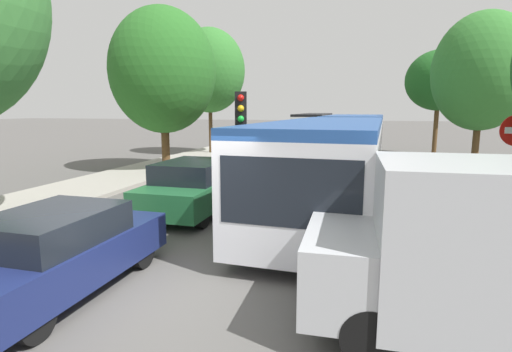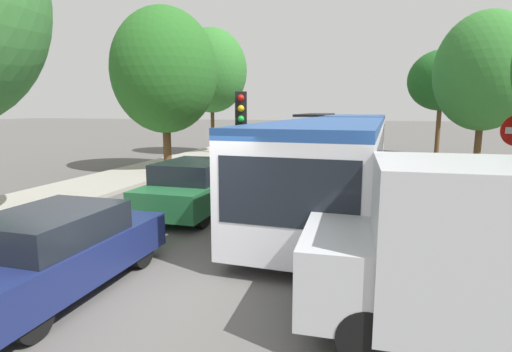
{
  "view_description": "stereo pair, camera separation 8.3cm",
  "coord_description": "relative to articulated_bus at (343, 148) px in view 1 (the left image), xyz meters",
  "views": [
    {
      "loc": [
        2.95,
        -5.19,
        2.94
      ],
      "look_at": [
        0.2,
        4.75,
        1.2
      ],
      "focal_mm": 28.0,
      "sensor_mm": 36.0,
      "label": 1
    },
    {
      "loc": [
        3.03,
        -5.17,
        2.94
      ],
      "look_at": [
        0.2,
        4.75,
        1.2
      ],
      "focal_mm": 28.0,
      "sensor_mm": 36.0,
      "label": 2
    }
  ],
  "objects": [
    {
      "name": "city_bus_rear",
      "position": [
        -4.0,
        23.18,
        -0.07
      ],
      "size": [
        2.76,
        11.64,
        2.5
      ],
      "rotation": [
        0.0,
        0.0,
        1.59
      ],
      "color": "silver",
      "rests_on": "ground"
    },
    {
      "name": "kerb_strip_left",
      "position": [
        -9.08,
        6.73,
        -1.44
      ],
      "size": [
        3.2,
        42.88,
        0.14
      ],
      "primitive_type": "cube",
      "color": "#9E998E",
      "rests_on": "ground"
    },
    {
      "name": "queued_car_silver",
      "position": [
        -3.8,
        5.8,
        -0.74
      ],
      "size": [
        1.88,
        4.4,
        1.53
      ],
      "rotation": [
        0.0,
        0.0,
        1.57
      ],
      "color": "#B7BABF",
      "rests_on": "ground"
    },
    {
      "name": "queued_car_red",
      "position": [
        -3.9,
        0.27,
        -0.77
      ],
      "size": [
        1.82,
        4.26,
        1.48
      ],
      "rotation": [
        0.0,
        0.0,
        1.57
      ],
      "color": "#B21E19",
      "rests_on": "ground"
    },
    {
      "name": "queued_car_navy",
      "position": [
        -3.84,
        -9.9,
        -0.82
      ],
      "size": [
        1.69,
        3.95,
        1.37
      ],
      "rotation": [
        0.0,
        0.0,
        1.57
      ],
      "color": "navy",
      "rests_on": "ground"
    },
    {
      "name": "queued_car_green",
      "position": [
        -3.81,
        -4.63,
        -0.76
      ],
      "size": [
        1.84,
        4.31,
        1.49
      ],
      "rotation": [
        0.0,
        0.0,
        1.57
      ],
      "color": "#236638",
      "rests_on": "ground"
    },
    {
      "name": "tree_left_mid",
      "position": [
        -8.47,
        2.21,
        3.01
      ],
      "size": [
        4.87,
        4.87,
        7.54
      ],
      "color": "#51381E",
      "rests_on": "ground"
    },
    {
      "name": "tree_left_far",
      "position": [
        -8.88,
        9.36,
        3.68
      ],
      "size": [
        4.47,
        4.47,
        7.97
      ],
      "color": "#51381E",
      "rests_on": "ground"
    },
    {
      "name": "traffic_light",
      "position": [
        -2.51,
        -4.42,
        0.98
      ],
      "size": [
        0.38,
        0.4,
        3.4
      ],
      "rotation": [
        0.0,
        0.0,
        -1.25
      ],
      "color": "#56595E",
      "rests_on": "ground"
    },
    {
      "name": "ground_plane",
      "position": [
        -2.13,
        -9.71,
        -1.51
      ],
      "size": [
        200.0,
        200.0,
        0.0
      ],
      "primitive_type": "plane",
      "color": "#565451"
    },
    {
      "name": "articulated_bus",
      "position": [
        0.0,
        0.0,
        0.0
      ],
      "size": [
        3.36,
        17.77,
        2.62
      ],
      "rotation": [
        0.0,
        0.0,
        -1.61
      ],
      "color": "silver",
      "rests_on": "ground"
    },
    {
      "name": "tree_right_mid",
      "position": [
        5.25,
        3.64,
        2.91
      ],
      "size": [
        3.91,
        3.91,
        6.82
      ],
      "color": "#51381E",
      "rests_on": "ground"
    },
    {
      "name": "tree_right_far",
      "position": [
        4.93,
        12.0,
        3.04
      ],
      "size": [
        3.95,
        3.95,
        6.47
      ],
      "color": "#51381E",
      "rests_on": "ground"
    },
    {
      "name": "queued_car_black",
      "position": [
        -3.87,
        11.1,
        -0.74
      ],
      "size": [
        1.89,
        4.43,
        1.54
      ],
      "rotation": [
        0.0,
        0.0,
        1.57
      ],
      "color": "black",
      "rests_on": "ground"
    }
  ]
}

